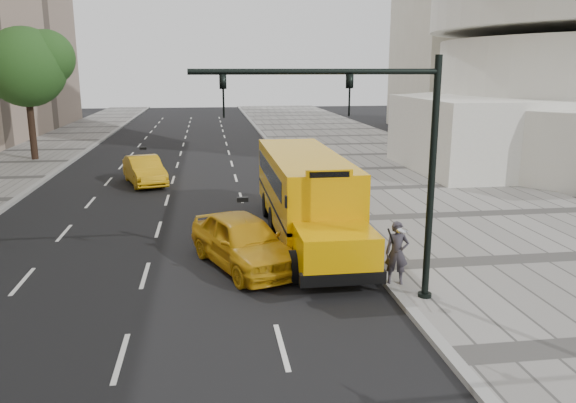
{
  "coord_description": "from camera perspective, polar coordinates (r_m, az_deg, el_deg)",
  "views": [
    {
      "loc": [
        1.02,
        -21.37,
        6.08
      ],
      "look_at": [
        3.5,
        -4.0,
        1.9
      ],
      "focal_mm": 35.0,
      "sensor_mm": 36.0,
      "label": 1
    }
  ],
  "objects": [
    {
      "name": "ground",
      "position": [
        22.24,
        -10.45,
        -2.69
      ],
      "size": [
        140.0,
        140.0,
        0.0
      ],
      "primitive_type": "plane",
      "color": "black",
      "rests_on": "ground"
    },
    {
      "name": "sidewalk_museum",
      "position": [
        24.77,
        18.48,
        -1.34
      ],
      "size": [
        12.0,
        140.0,
        0.15
      ],
      "primitive_type": "cube",
      "color": "gray",
      "rests_on": "ground"
    },
    {
      "name": "curb_museum",
      "position": [
        22.75,
        4.82,
        -1.95
      ],
      "size": [
        0.3,
        140.0,
        0.15
      ],
      "primitive_type": "cube",
      "color": "gray",
      "rests_on": "ground"
    },
    {
      "name": "tree_c",
      "position": [
        40.85,
        -24.98,
        12.34
      ],
      "size": [
        5.76,
        5.12,
        8.71
      ],
      "color": "black",
      "rests_on": "ground"
    },
    {
      "name": "school_bus",
      "position": [
        20.72,
        1.72,
        1.37
      ],
      "size": [
        2.96,
        11.56,
        3.19
      ],
      "color": "#DD9900",
      "rests_on": "ground"
    },
    {
      "name": "taxi_near",
      "position": [
        17.55,
        -4.56,
        -4.02
      ],
      "size": [
        3.65,
        5.31,
        1.68
      ],
      "primitive_type": "imported",
      "rotation": [
        0.0,
        0.0,
        0.37
      ],
      "color": "#D1960F",
      "rests_on": "ground"
    },
    {
      "name": "taxi_far",
      "position": [
        31.02,
        -14.38,
        3.08
      ],
      "size": [
        2.85,
        4.81,
        1.5
      ],
      "primitive_type": "imported",
      "rotation": [
        0.0,
        0.0,
        0.3
      ],
      "color": "#D1960F",
      "rests_on": "ground"
    },
    {
      "name": "pedestrian",
      "position": [
        16.05,
        11.0,
        -5.14
      ],
      "size": [
        0.75,
        0.6,
        1.79
      ],
      "primitive_type": "imported",
      "rotation": [
        0.0,
        0.0,
        -0.29
      ],
      "color": "#2F2B32",
      "rests_on": "sidewalk_museum"
    },
    {
      "name": "traffic_signal",
      "position": [
        14.08,
        9.23,
        5.11
      ],
      "size": [
        6.18,
        0.36,
        6.4
      ],
      "color": "black",
      "rests_on": "ground"
    }
  ]
}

